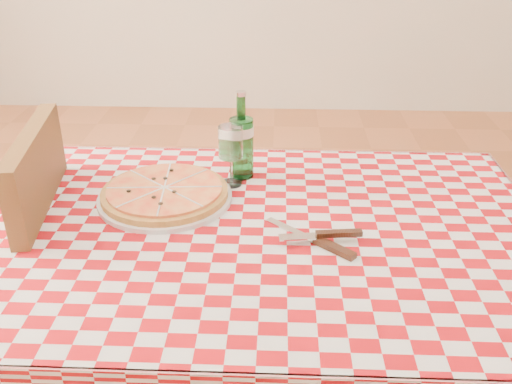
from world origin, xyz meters
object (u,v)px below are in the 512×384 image
chair_far (16,279)px  water_bottle (241,135)px  dining_table (263,263)px  pizza_plate (165,192)px  wine_glass (231,156)px

chair_far → water_bottle: water_bottle is taller
dining_table → pizza_plate: 0.30m
pizza_plate → chair_far: bearing=-172.5°
water_bottle → chair_far: bearing=-161.3°
dining_table → wine_glass: 0.30m
chair_far → wine_glass: bearing=-174.0°
pizza_plate → water_bottle: bearing=38.5°
pizza_plate → water_bottle: (0.18, 0.14, 0.10)m
dining_table → water_bottle: 0.35m
chair_far → wine_glass: size_ratio=5.89×
chair_far → wine_glass: chair_far is taller
chair_far → water_bottle: bearing=-170.0°
chair_far → pizza_plate: size_ratio=2.84×
dining_table → pizza_plate: bearing=153.4°
wine_glass → dining_table: bearing=-67.4°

